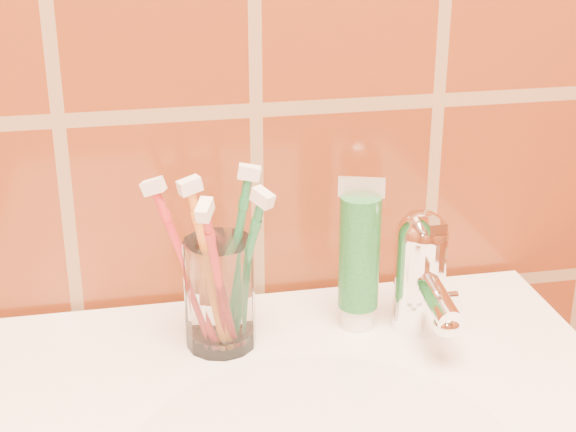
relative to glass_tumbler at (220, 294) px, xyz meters
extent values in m
cylinder|color=white|center=(0.00, 0.00, 0.00)|extent=(0.08, 0.08, 0.10)
cylinder|color=white|center=(0.13, 0.01, -0.04)|extent=(0.03, 0.03, 0.02)
cylinder|color=#176025|center=(0.13, 0.01, 0.03)|extent=(0.04, 0.04, 0.11)
cube|color=beige|center=(0.13, 0.01, 0.09)|extent=(0.04, 0.01, 0.02)
cylinder|color=white|center=(0.19, -0.01, 0.00)|extent=(0.05, 0.05, 0.09)
sphere|color=white|center=(0.19, -0.01, 0.04)|extent=(0.05, 0.05, 0.05)
cylinder|color=white|center=(0.19, -0.04, 0.00)|extent=(0.02, 0.09, 0.03)
cube|color=white|center=(0.19, -0.02, 0.06)|extent=(0.02, 0.06, 0.01)
camera|label=1|loc=(-0.08, -0.70, 0.37)|focal=55.00mm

